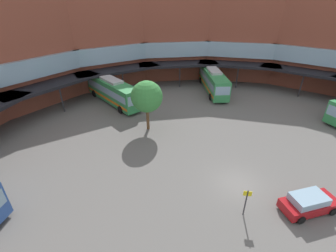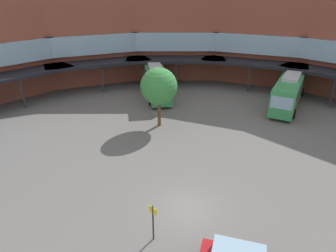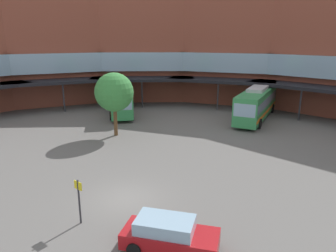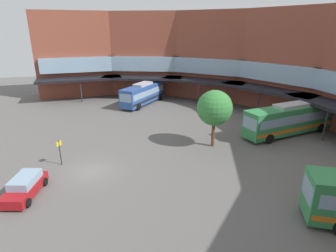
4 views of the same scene
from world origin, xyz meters
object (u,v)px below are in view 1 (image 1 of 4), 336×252
at_px(bus_0, 113,91).
at_px(plaza_tree, 147,97).
at_px(bus_2, 213,80).
at_px(parked_car, 309,203).
at_px(stop_sign_post, 246,200).

height_order(bus_0, plaza_tree, plaza_tree).
distance_m(bus_0, bus_2, 17.15).
height_order(bus_2, plaza_tree, plaza_tree).
height_order(parked_car, stop_sign_post, stop_sign_post).
distance_m(plaza_tree, stop_sign_post, 15.91).
distance_m(bus_0, parked_car, 28.81).
distance_m(parked_car, stop_sign_post, 5.16).
bearing_deg(bus_0, stop_sign_post, -7.30).
relative_size(bus_2, parked_car, 2.56).
xyz_separation_m(bus_2, stop_sign_post, (-15.96, -21.70, -0.41)).
bearing_deg(parked_car, bus_0, 117.18).
distance_m(bus_0, plaza_tree, 10.63).
relative_size(bus_0, plaza_tree, 2.02).
bearing_deg(parked_car, bus_2, 81.38).
relative_size(bus_2, stop_sign_post, 4.92).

